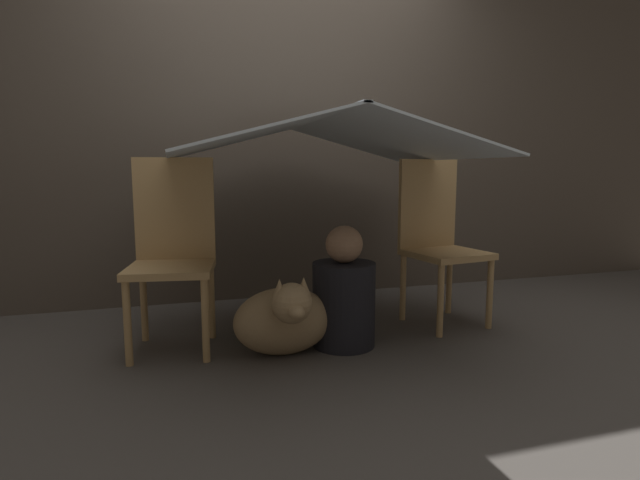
% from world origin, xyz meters
% --- Properties ---
extents(ground_plane, '(8.80, 8.80, 0.00)m').
position_xyz_m(ground_plane, '(0.00, 0.00, 0.00)').
color(ground_plane, '#47423D').
extents(wall_back, '(7.00, 0.05, 2.50)m').
position_xyz_m(wall_back, '(0.00, 1.14, 1.25)').
color(wall_back, '#4C4238').
rests_on(wall_back, ground_plane).
extents(chair_left, '(0.47, 0.47, 0.98)m').
position_xyz_m(chair_left, '(-0.77, 0.26, 0.52)').
color(chair_left, tan).
rests_on(chair_left, ground_plane).
extents(chair_right, '(0.47, 0.47, 0.98)m').
position_xyz_m(chair_right, '(0.77, 0.26, 0.52)').
color(chair_right, tan).
rests_on(chair_right, ground_plane).
extents(sheet_canopy, '(1.56, 1.34, 0.22)m').
position_xyz_m(sheet_canopy, '(0.00, 0.17, 1.09)').
color(sheet_canopy, silver).
extents(person_front, '(0.33, 0.33, 0.63)m').
position_xyz_m(person_front, '(0.08, 0.00, 0.26)').
color(person_front, black).
rests_on(person_front, ground_plane).
extents(dog, '(0.50, 0.45, 0.43)m').
position_xyz_m(dog, '(-0.25, -0.07, 0.19)').
color(dog, '#9E7F56').
rests_on(dog, ground_plane).
extents(floor_cushion, '(0.37, 0.30, 0.10)m').
position_xyz_m(floor_cushion, '(-0.21, 0.30, 0.05)').
color(floor_cushion, '#7FB27F').
rests_on(floor_cushion, ground_plane).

